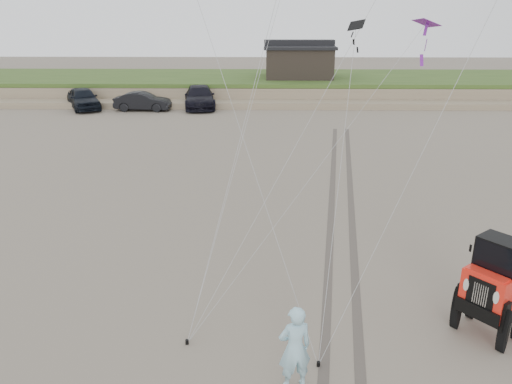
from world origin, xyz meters
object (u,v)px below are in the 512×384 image
at_px(truck_c, 200,97).
at_px(truck_a, 83,98).
at_px(truck_b, 143,101).
at_px(cabin, 299,61).
at_px(jeep, 490,299).
at_px(man, 295,348).

bearing_deg(truck_c, truck_a, 176.95).
xyz_separation_m(truck_a, truck_b, (4.97, -0.56, -0.13)).
relative_size(cabin, truck_b, 1.44).
bearing_deg(jeep, truck_b, 168.33).
distance_m(cabin, man, 39.03).
bearing_deg(truck_b, jeep, -150.16).
xyz_separation_m(truck_a, truck_c, (9.35, 0.88, 0.00)).
bearing_deg(man, truck_a, -79.74).
distance_m(truck_b, man, 32.89).
bearing_deg(truck_b, man, -159.11).
height_order(jeep, man, jeep).
relative_size(truck_a, truck_c, 0.85).
xyz_separation_m(cabin, truck_c, (-8.48, -6.27, -2.37)).
bearing_deg(jeep, cabin, 144.53).
xyz_separation_m(cabin, jeep, (2.36, -36.98, -2.24)).
relative_size(cabin, truck_c, 1.07).
distance_m(cabin, jeep, 37.13).
bearing_deg(truck_c, man, -87.88).
relative_size(truck_a, jeep, 0.94).
relative_size(truck_c, man, 3.08).
bearing_deg(man, jeep, -173.86).
height_order(cabin, truck_c, cabin).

